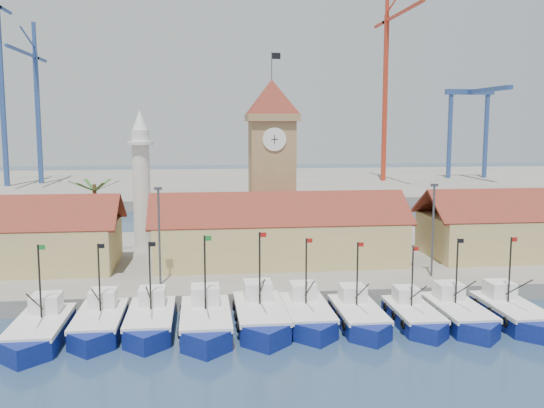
{
  "coord_description": "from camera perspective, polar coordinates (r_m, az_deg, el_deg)",
  "views": [
    {
      "loc": [
        -8.17,
        -43.23,
        16.17
      ],
      "look_at": [
        -0.91,
        18.0,
        8.02
      ],
      "focal_mm": 40.0,
      "sensor_mm": 36.0,
      "label": 1
    }
  ],
  "objects": [
    {
      "name": "clock_tower",
      "position": [
        69.84,
        -0.03,
        4.08
      ],
      "size": [
        5.8,
        5.8,
        22.7
      ],
      "color": "#A47954",
      "rests_on": "quay"
    },
    {
      "name": "boat_1",
      "position": [
        49.6,
        -15.97,
        -10.87
      ],
      "size": [
        3.56,
        9.75,
        7.37
      ],
      "color": "navy",
      "rests_on": "ground"
    },
    {
      "name": "boat_4",
      "position": [
        49.04,
        -1.04,
        -10.7
      ],
      "size": [
        3.88,
        10.64,
        8.05
      ],
      "color": "navy",
      "rests_on": "ground"
    },
    {
      "name": "palm_tree",
      "position": [
        70.94,
        -16.29,
        -0.82
      ],
      "size": [
        5.6,
        5.03,
        8.39
      ],
      "color": "brown",
      "rests_on": "quay"
    },
    {
      "name": "boat_7",
      "position": [
        50.97,
        13.28,
        -10.35
      ],
      "size": [
        3.23,
        8.86,
        6.7
      ],
      "color": "navy",
      "rests_on": "ground"
    },
    {
      "name": "ground",
      "position": [
        46.88,
        3.79,
        -12.67
      ],
      "size": [
        400.0,
        400.0,
        0.0
      ],
      "primitive_type": "plane",
      "color": "navy",
      "rests_on": "ground"
    },
    {
      "name": "quay",
      "position": [
        69.46,
        0.17,
        -5.3
      ],
      "size": [
        140.0,
        32.0,
        1.5
      ],
      "primitive_type": "cube",
      "color": "gray",
      "rests_on": "ground"
    },
    {
      "name": "boat_5",
      "position": [
        49.79,
        3.38,
        -10.5
      ],
      "size": [
        3.57,
        9.79,
        7.41
      ],
      "color": "navy",
      "rests_on": "ground"
    },
    {
      "name": "crane_blue_near",
      "position": [
        154.8,
        -21.37,
        9.53
      ],
      "size": [
        1.0,
        31.8,
        37.85
      ],
      "color": "#2B4786",
      "rests_on": "terminal"
    },
    {
      "name": "boat_6",
      "position": [
        49.94,
        8.21,
        -10.55
      ],
      "size": [
        3.44,
        9.42,
        7.13
      ],
      "color": "navy",
      "rests_on": "ground"
    },
    {
      "name": "terminal",
      "position": [
        154.2,
        -3.69,
        1.87
      ],
      "size": [
        240.0,
        80.0,
        2.0
      ],
      "primitive_type": "cube",
      "color": "gray",
      "rests_on": "ground"
    },
    {
      "name": "boat_0",
      "position": [
        49.19,
        -21.09,
        -11.21
      ],
      "size": [
        3.7,
        10.14,
        7.67
      ],
      "color": "navy",
      "rests_on": "ground"
    },
    {
      "name": "crane_red_right",
      "position": [
        154.13,
        10.82,
        11.96
      ],
      "size": [
        1.0,
        35.03,
        47.29
      ],
      "color": "#B6311C",
      "rests_on": "terminal"
    },
    {
      "name": "minaret",
      "position": [
        71.85,
        -12.19,
        2.22
      ],
      "size": [
        3.0,
        3.0,
        16.3
      ],
      "color": "silver",
      "rests_on": "quay"
    },
    {
      "name": "boat_3",
      "position": [
        48.1,
        -6.25,
        -11.12
      ],
      "size": [
        3.86,
        10.58,
        8.01
      ],
      "color": "navy",
      "rests_on": "ground"
    },
    {
      "name": "boat_8",
      "position": [
        52.12,
        17.24,
        -10.01
      ],
      "size": [
        3.55,
        9.72,
        7.35
      ],
      "color": "navy",
      "rests_on": "ground"
    },
    {
      "name": "lamp_posts",
      "position": [
        56.74,
        2.13,
        -2.31
      ],
      "size": [
        80.7,
        0.25,
        9.03
      ],
      "color": "#3F3F44",
      "rests_on": "quay"
    },
    {
      "name": "hall_center",
      "position": [
        64.91,
        0.59,
        -3.29
      ],
      "size": [
        27.04,
        10.13,
        7.61
      ],
      "color": "tan",
      "rests_on": "quay"
    },
    {
      "name": "boat_9",
      "position": [
        53.84,
        21.74,
        -9.64
      ],
      "size": [
        3.58,
        9.8,
        7.41
      ],
      "color": "navy",
      "rests_on": "ground"
    },
    {
      "name": "gantry",
      "position": [
        165.54,
        18.54,
        8.49
      ],
      "size": [
        13.0,
        22.0,
        23.2
      ],
      "color": "#2B4786",
      "rests_on": "terminal"
    },
    {
      "name": "boat_2",
      "position": [
        49.11,
        -11.39,
        -10.9
      ],
      "size": [
        3.59,
        9.82,
        7.43
      ],
      "color": "navy",
      "rests_on": "ground"
    }
  ]
}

